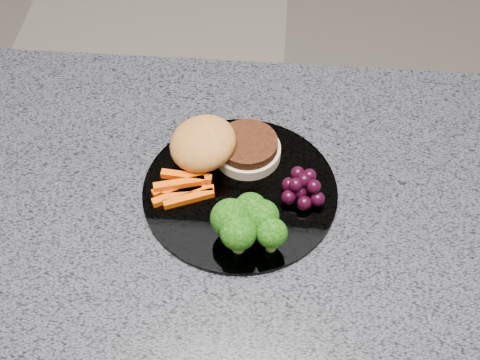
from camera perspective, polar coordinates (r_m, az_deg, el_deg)
name	(u,v)px	position (r m, az deg, el deg)	size (l,w,h in m)	color
countertop	(281,226)	(0.89, 3.50, -3.93)	(1.20, 0.60, 0.04)	#53535E
plate	(240,191)	(0.89, 0.00, -0.93)	(0.26, 0.26, 0.01)	white
burger	(219,147)	(0.91, -1.82, 2.80)	(0.18, 0.13, 0.05)	beige
carrot_sticks	(183,187)	(0.88, -4.90, -0.63)	(0.08, 0.06, 0.02)	#FF5504
broccoli	(247,222)	(0.82, 0.61, -3.59)	(0.10, 0.08, 0.06)	#639536
grape_bunch	(303,187)	(0.88, 5.41, -0.61)	(0.06, 0.06, 0.03)	black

